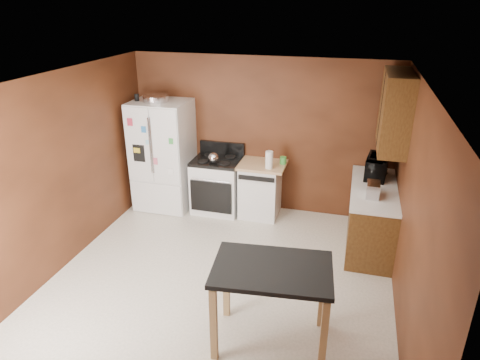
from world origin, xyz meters
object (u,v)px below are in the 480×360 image
at_px(roasting_pan, 156,98).
at_px(microwave, 377,168).
at_px(toaster, 373,190).
at_px(paper_towel, 269,160).
at_px(dishwasher, 260,189).
at_px(pen_cup, 137,97).
at_px(kettle, 213,158).
at_px(refrigerator, 163,155).
at_px(green_canister, 283,160).
at_px(gas_range, 217,184).
at_px(island, 272,280).

distance_m(roasting_pan, microwave, 3.50).
bearing_deg(toaster, roasting_pan, 169.28).
relative_size(paper_towel, dishwasher, 0.30).
relative_size(paper_towel, microwave, 0.51).
distance_m(pen_cup, paper_towel, 2.30).
distance_m(kettle, microwave, 2.45).
distance_m(paper_towel, refrigerator, 1.80).
relative_size(kettle, dishwasher, 0.19).
height_order(green_canister, refrigerator, refrigerator).
height_order(roasting_pan, microwave, roasting_pan).
xyz_separation_m(paper_towel, refrigerator, (-1.79, 0.07, -0.12)).
relative_size(microwave, dishwasher, 0.59).
relative_size(kettle, microwave, 0.32).
xyz_separation_m(roasting_pan, dishwasher, (1.67, 0.11, -1.40)).
bearing_deg(gas_range, roasting_pan, -174.78).
height_order(gas_range, dishwasher, gas_range).
bearing_deg(kettle, gas_range, 89.98).
height_order(pen_cup, island, pen_cup).
relative_size(roasting_pan, toaster, 1.48).
xyz_separation_m(kettle, microwave, (2.45, 0.07, 0.06)).
distance_m(roasting_pan, kettle, 1.29).
bearing_deg(island, refrigerator, 131.73).
bearing_deg(kettle, pen_cup, 177.91).
relative_size(kettle, toaster, 0.63).
xyz_separation_m(green_canister, gas_range, (-1.06, -0.11, -0.48)).
xyz_separation_m(microwave, dishwasher, (-1.73, 0.12, -0.59)).
xyz_separation_m(roasting_pan, microwave, (3.40, -0.01, -0.80)).
height_order(toaster, gas_range, gas_range).
height_order(roasting_pan, kettle, roasting_pan).
distance_m(microwave, gas_range, 2.52).
bearing_deg(island, microwave, 69.07).
relative_size(microwave, refrigerator, 0.29).
bearing_deg(dishwasher, pen_cup, -175.81).
bearing_deg(paper_towel, island, -77.55).
distance_m(green_canister, microwave, 1.42).
bearing_deg(refrigerator, toaster, -12.36).
relative_size(refrigerator, dishwasher, 2.02).
distance_m(paper_towel, gas_range, 1.05).
bearing_deg(refrigerator, green_canister, 5.06).
bearing_deg(kettle, green_canister, 14.85).
distance_m(dishwasher, island, 2.85).
bearing_deg(paper_towel, toaster, -23.40).
relative_size(refrigerator, gas_range, 1.64).
distance_m(paper_towel, island, 2.65).
relative_size(green_canister, dishwasher, 0.13).
bearing_deg(dishwasher, roasting_pan, -176.19).
bearing_deg(paper_towel, dishwasher, 136.53).
xyz_separation_m(roasting_pan, island, (2.40, -2.62, -1.09)).
bearing_deg(green_canister, gas_range, -173.87).
relative_size(microwave, gas_range, 0.48).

